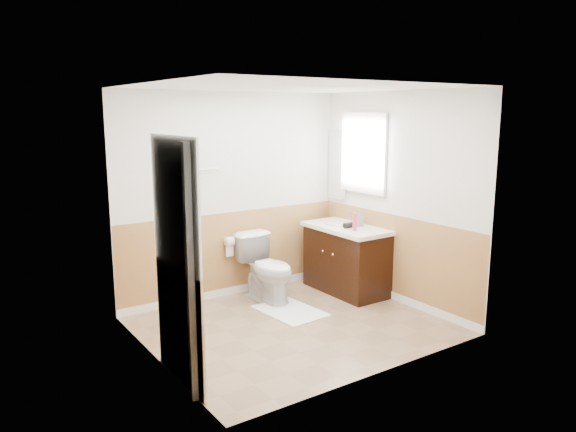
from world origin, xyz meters
TOP-DOWN VIEW (x-y plane):
  - floor at (0.00, 0.00)m, footprint 3.00×3.00m
  - ceiling at (0.00, 0.00)m, footprint 3.00×3.00m
  - wall_back at (0.00, 1.30)m, footprint 3.00×0.00m
  - wall_front at (0.00, -1.30)m, footprint 3.00×0.00m
  - wall_left at (-1.50, 0.00)m, footprint 0.00×3.00m
  - wall_right at (1.50, 0.00)m, footprint 0.00×3.00m
  - wainscot_back at (0.00, 1.29)m, footprint 3.00×0.00m
  - wainscot_front at (0.00, -1.29)m, footprint 3.00×0.00m
  - wainscot_left at (-1.49, 0.00)m, footprint 0.00×2.60m
  - wainscot_right at (1.49, 0.00)m, footprint 0.00×2.60m
  - toilet at (0.20, 0.84)m, footprint 0.51×0.82m
  - bath_mat at (0.20, 0.36)m, footprint 0.61×0.84m
  - vanity_cabinet at (1.21, 0.57)m, footprint 0.55×1.10m
  - vanity_knob_left at (0.91, 0.47)m, footprint 0.03×0.03m
  - vanity_knob_right at (0.91, 0.67)m, footprint 0.03×0.03m
  - countertop at (1.20, 0.57)m, footprint 0.60×1.15m
  - sink_basin at (1.21, 0.72)m, footprint 0.36×0.36m
  - faucet at (1.39, 0.72)m, footprint 0.02×0.02m
  - lotion_bottle at (1.11, 0.31)m, footprint 0.05×0.05m
  - soap_dispenser at (1.33, 0.49)m, footprint 0.11×0.11m
  - hair_dryer_body at (1.16, 0.48)m, footprint 0.14×0.07m
  - hair_dryer_handle at (1.13, 0.49)m, footprint 0.03×0.03m
  - mirror_panel at (1.48, 1.10)m, footprint 0.02×0.35m
  - window_frame at (1.47, 0.59)m, footprint 0.04×0.80m
  - window_glass at (1.49, 0.59)m, footprint 0.01×0.70m
  - door at (-1.40, -0.45)m, footprint 0.29×0.78m
  - door_frame at (-1.48, -0.45)m, footprint 0.02×0.92m
  - door_knob at (-1.34, -0.12)m, footprint 0.06×0.06m
  - towel_bar at (-0.55, 1.25)m, footprint 0.62×0.02m
  - tp_holder_bar at (-0.10, 1.23)m, footprint 0.14×0.02m
  - tp_roll at (-0.10, 1.23)m, footprint 0.10×0.11m
  - tp_sheet at (-0.10, 1.23)m, footprint 0.10×0.01m

SIDE VIEW (x-z plane):
  - floor at x=0.00m, z-range 0.00..0.00m
  - bath_mat at x=0.20m, z-range 0.00..0.02m
  - vanity_cabinet at x=1.21m, z-range 0.00..0.80m
  - toilet at x=0.20m, z-range 0.00..0.81m
  - wainscot_back at x=0.00m, z-range -1.00..2.00m
  - wainscot_front at x=0.00m, z-range -1.00..2.00m
  - wainscot_left at x=-1.49m, z-range -0.80..1.80m
  - wainscot_right at x=1.49m, z-range -0.80..1.80m
  - vanity_knob_left at x=0.91m, z-range 0.53..0.57m
  - vanity_knob_right at x=0.91m, z-range 0.53..0.57m
  - tp_sheet at x=-0.10m, z-range 0.51..0.67m
  - tp_holder_bar at x=-0.10m, z-range 0.69..0.71m
  - tp_roll at x=-0.10m, z-range 0.64..0.76m
  - countertop at x=1.20m, z-range 0.80..0.85m
  - hair_dryer_handle at x=1.13m, z-range 0.82..0.89m
  - sink_basin at x=1.21m, z-range 0.85..0.87m
  - hair_dryer_body at x=1.16m, z-range 0.85..0.92m
  - faucet at x=1.39m, z-range 0.85..0.99m
  - door_knob at x=-1.34m, z-range 0.92..0.98m
  - soap_dispenser at x=1.33m, z-range 0.85..1.06m
  - lotion_bottle at x=1.11m, z-range 0.85..1.07m
  - door at x=-1.40m, z-range 0.00..2.04m
  - door_frame at x=-1.48m, z-range -0.02..2.08m
  - wall_back at x=0.00m, z-range -0.25..2.75m
  - wall_front at x=0.00m, z-range -0.25..2.75m
  - wall_left at x=-1.50m, z-range -0.25..2.75m
  - wall_right at x=1.50m, z-range -0.25..2.75m
  - mirror_panel at x=1.48m, z-range 1.10..2.00m
  - towel_bar at x=-0.55m, z-range 1.59..1.61m
  - window_frame at x=1.47m, z-range 1.25..2.25m
  - window_glass at x=1.49m, z-range 1.30..2.20m
  - ceiling at x=0.00m, z-range 2.50..2.50m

